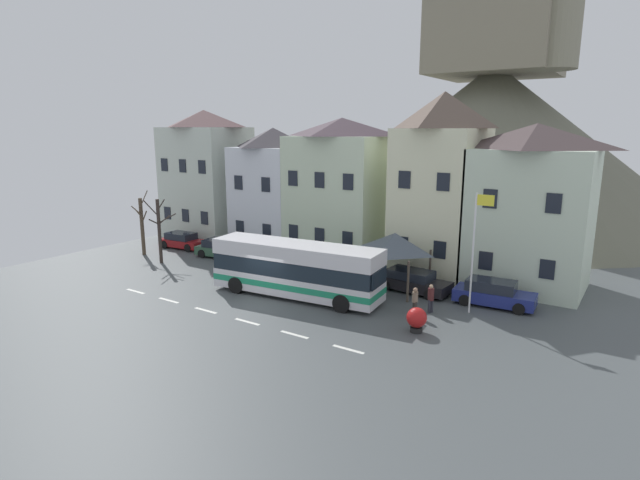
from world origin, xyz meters
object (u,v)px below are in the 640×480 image
public_bench (414,275)px  transit_bus (296,270)px  townhouse_02 (341,189)px  bare_tree_00 (159,229)px  townhouse_04 (531,207)px  harbour_buoy (417,319)px  townhouse_01 (274,189)px  townhouse_03 (441,185)px  parked_car_03 (413,281)px  flagpole (475,244)px  bare_tree_01 (142,225)px  hilltop_castle (491,139)px  pedestrian_01 (431,297)px  parked_car_00 (493,293)px  townhouse_00 (206,175)px  pedestrian_00 (415,300)px  bus_shelter (395,243)px  parked_car_01 (223,249)px  parked_car_02 (182,241)px

public_bench → transit_bus: bearing=-125.6°
townhouse_02 → bare_tree_00: bearing=-138.6°
townhouse_04 → bare_tree_00: size_ratio=2.11×
harbour_buoy → bare_tree_00: 21.03m
townhouse_01 → townhouse_03: size_ratio=0.81×
parked_car_03 → townhouse_01: bearing=166.8°
flagpole → bare_tree_01: bearing=-176.9°
townhouse_02 → hilltop_castle: bearing=79.3°
transit_bus → pedestrian_01: 7.84m
transit_bus → parked_car_03: 7.15m
hilltop_castle → flagpole: hilltop_castle is taller
townhouse_02 → parked_car_00: size_ratio=2.36×
townhouse_03 → pedestrian_01: (2.65, -7.87, -5.15)m
townhouse_02 → transit_bus: townhouse_02 is taller
townhouse_00 → pedestrian_00: (23.78, -8.45, -4.76)m
hilltop_castle → pedestrian_01: (5.93, -31.25, -7.77)m
flagpole → townhouse_02: bearing=151.4°
bus_shelter → bare_tree_00: size_ratio=0.76×
parked_car_01 → public_bench: parked_car_01 is taller
harbour_buoy → townhouse_04: bearing=75.6°
pedestrian_00 → bare_tree_00: bearing=-179.5°
hilltop_castle → townhouse_03: bearing=-82.0°
parked_car_01 → parked_car_02: bearing=168.3°
bus_shelter → hilltop_castle: bearing=95.1°
parked_car_01 → parked_car_02: parked_car_01 is taller
townhouse_03 → pedestrian_00: townhouse_03 is taller
parked_car_03 → bare_tree_00: 18.70m
hilltop_castle → public_bench: size_ratio=28.43×
townhouse_01 → bare_tree_01: townhouse_01 is taller
townhouse_03 → townhouse_04: 5.90m
townhouse_00 → flagpole: 26.94m
parked_car_02 → parked_car_03: (20.54, -0.17, 0.03)m
townhouse_04 → townhouse_00: bearing=-179.6°
hilltop_castle → parked_car_00: size_ratio=9.39×
townhouse_03 → parked_car_03: (0.39, -5.02, -5.37)m
bus_shelter → bare_tree_00: (-17.07, -3.64, -0.44)m
parked_car_02 → pedestrian_01: size_ratio=2.54×
parked_car_00 → bare_tree_01: bare_tree_01 is taller
bus_shelter → bare_tree_01: (-20.20, -2.75, -0.60)m
transit_bus → pedestrian_00: (7.09, 0.86, -0.73)m
townhouse_04 → harbour_buoy: bearing=-104.4°
townhouse_04 → flagpole: (-1.33, -6.52, -1.22)m
townhouse_02 → hilltop_castle: size_ratio=0.25×
transit_bus → pedestrian_00: bearing=1.3°
townhouse_04 → townhouse_02: bearing=179.5°
transit_bus → harbour_buoy: bearing=-13.6°
bus_shelter → parked_car_02: bus_shelter is taller
pedestrian_00 → bare_tree_00: 20.00m
public_bench → bare_tree_00: bearing=-161.8°
pedestrian_01 → harbour_buoy: 2.96m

